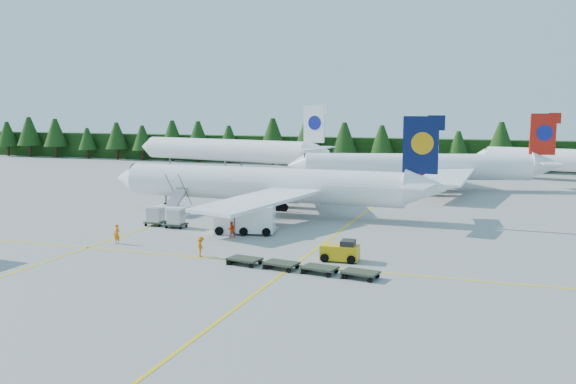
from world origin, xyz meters
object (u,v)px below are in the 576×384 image
(airliner_red, at_px, (413,167))
(baggage_tug, at_px, (341,251))
(service_truck, at_px, (245,220))
(airliner_navy, at_px, (256,185))
(airstairs, at_px, (171,208))

(airliner_red, height_order, baggage_tug, airliner_red)
(airliner_red, distance_m, baggage_tug, 47.99)
(service_truck, bearing_deg, airliner_red, 62.11)
(service_truck, distance_m, baggage_tug, 14.51)
(airliner_navy, distance_m, service_truck, 12.23)
(airliner_navy, xyz_separation_m, airstairs, (-9.18, -4.31, -2.73))
(airliner_navy, xyz_separation_m, airliner_red, (14.62, 28.36, -0.02))
(airstairs, height_order, service_truck, airstairs)
(airliner_red, bearing_deg, airliner_navy, -131.81)
(airstairs, distance_m, service_truck, 14.51)
(airliner_red, height_order, service_truck, airliner_red)
(airliner_navy, bearing_deg, airstairs, -154.27)
(airstairs, bearing_deg, airliner_red, 57.28)
(service_truck, height_order, baggage_tug, service_truck)
(airliner_navy, height_order, baggage_tug, airliner_navy)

